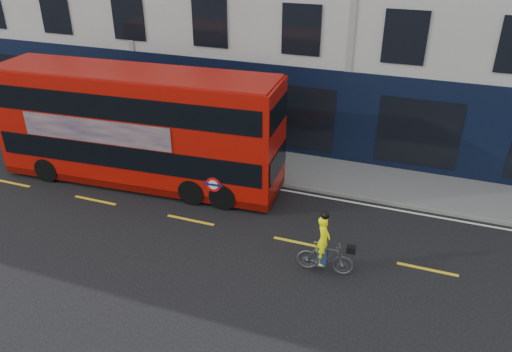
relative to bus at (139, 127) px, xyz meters
The scene contains 7 objects.
ground 8.27m from the bus, 26.61° to the right, with size 120.00×120.00×0.00m, color black.
pavement 8.01m from the bus, 22.51° to the left, with size 60.00×3.00×0.12m, color slate.
kerb 7.59m from the bus, 11.48° to the left, with size 60.00×0.12×0.13m, color slate.
road_edge_line 7.55m from the bus, ahead, with size 58.00×0.10×0.01m, color silver.
lane_dashes 7.74m from the bus, 16.16° to the right, with size 58.00×0.12×0.01m, color yellow, non-canonical shape.
bus is the anchor object (origin of this frame).
cyclist 8.92m from the bus, 21.63° to the right, with size 1.75×0.62×2.10m.
Camera 1 is at (3.28, -11.63, 9.52)m, focal length 35.00 mm.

